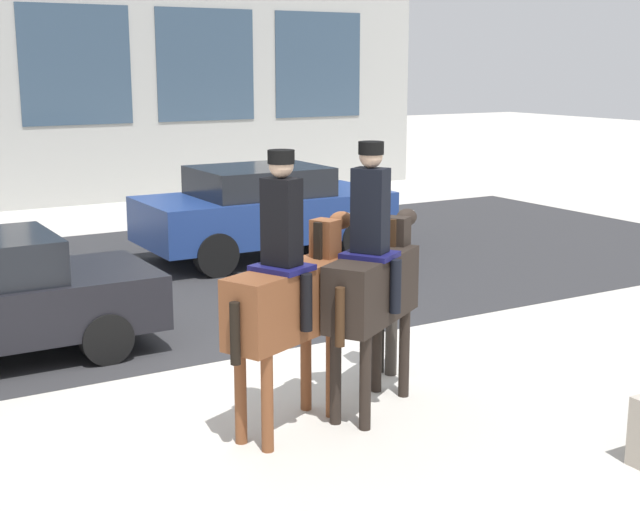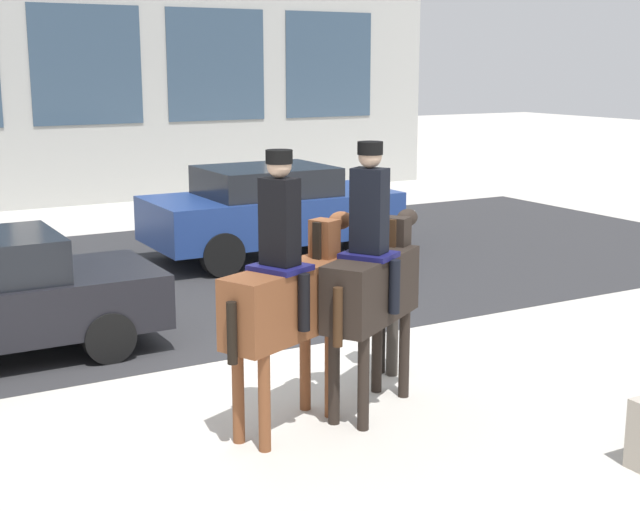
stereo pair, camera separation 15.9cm
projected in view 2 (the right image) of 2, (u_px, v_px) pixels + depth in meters
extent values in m
plane|color=beige|center=(261.00, 370.00, 10.01)|extent=(80.00, 80.00, 0.00)
cube|color=#2D2D30|center=(131.00, 281.00, 14.05)|extent=(22.57, 8.50, 0.01)
cube|color=#33475B|center=(87.00, 65.00, 21.03)|extent=(2.65, 0.02, 2.80)
cube|color=#33475B|center=(217.00, 65.00, 22.62)|extent=(2.65, 0.02, 2.80)
cube|color=#33475B|center=(329.00, 65.00, 24.20)|extent=(2.65, 0.02, 2.80)
cube|color=brown|center=(285.00, 303.00, 8.14)|extent=(1.43, 0.96, 0.65)
cylinder|color=brown|center=(305.00, 366.00, 8.78)|extent=(0.11, 0.11, 0.90)
cylinder|color=brown|center=(330.00, 372.00, 8.60)|extent=(0.11, 0.11, 0.90)
cylinder|color=brown|center=(238.00, 395.00, 8.00)|extent=(0.11, 0.11, 0.90)
cylinder|color=brown|center=(264.00, 403.00, 7.82)|extent=(0.11, 0.11, 0.90)
cube|color=brown|center=(324.00, 250.00, 8.52)|extent=(0.28, 0.30, 0.59)
cube|color=black|center=(317.00, 250.00, 8.43)|extent=(0.07, 0.09, 0.53)
ellipsoid|color=brown|center=(340.00, 220.00, 8.68)|extent=(0.35, 0.30, 0.18)
cube|color=silver|center=(346.00, 217.00, 8.74)|extent=(0.12, 0.09, 0.07)
cylinder|color=black|center=(232.00, 333.00, 7.59)|extent=(0.09, 0.09, 0.55)
cube|color=#14144C|center=(280.00, 268.00, 8.01)|extent=(0.57, 0.61, 0.05)
cube|color=black|center=(280.00, 222.00, 7.92)|extent=(0.33, 0.38, 0.78)
sphere|color=#D1A889|center=(279.00, 165.00, 7.81)|extent=(0.22, 0.22, 0.22)
cylinder|color=black|center=(279.00, 157.00, 7.80)|extent=(0.24, 0.24, 0.12)
cylinder|color=black|center=(258.00, 293.00, 8.23)|extent=(0.11, 0.11, 0.52)
cylinder|color=black|center=(304.00, 302.00, 7.91)|extent=(0.11, 0.11, 0.52)
cube|color=black|center=(371.00, 288.00, 8.60)|extent=(1.37, 1.09, 0.65)
cylinder|color=black|center=(377.00, 350.00, 9.25)|extent=(0.11, 0.11, 0.92)
cylinder|color=black|center=(404.00, 354.00, 9.11)|extent=(0.11, 0.11, 0.92)
cylinder|color=black|center=(334.00, 378.00, 8.42)|extent=(0.11, 0.11, 0.92)
cylinder|color=black|center=(363.00, 383.00, 8.28)|extent=(0.11, 0.11, 0.92)
cube|color=black|center=(397.00, 242.00, 9.03)|extent=(0.30, 0.31, 0.51)
cube|color=#382314|center=(392.00, 242.00, 8.93)|extent=(0.08, 0.09, 0.46)
ellipsoid|color=black|center=(407.00, 218.00, 9.22)|extent=(0.36, 0.33, 0.18)
cube|color=silver|center=(411.00, 215.00, 9.29)|extent=(0.12, 0.10, 0.07)
cylinder|color=#382314|center=(338.00, 317.00, 8.01)|extent=(0.09, 0.09, 0.55)
cube|color=#14144C|center=(369.00, 255.00, 8.47)|extent=(0.60, 0.62, 0.05)
cube|color=black|center=(369.00, 210.00, 8.38)|extent=(0.36, 0.39, 0.80)
sphere|color=#D1A889|center=(370.00, 156.00, 8.27)|extent=(0.22, 0.22, 0.22)
cylinder|color=black|center=(370.00, 148.00, 8.26)|extent=(0.24, 0.24, 0.12)
cylinder|color=black|center=(343.00, 280.00, 8.65)|extent=(0.11, 0.11, 0.52)
cylinder|color=black|center=(394.00, 287.00, 8.40)|extent=(0.11, 0.11, 0.52)
cylinder|color=#332D28|center=(392.00, 338.00, 9.76)|extent=(0.13, 0.13, 0.86)
cylinder|color=#332D28|center=(380.00, 335.00, 9.84)|extent=(0.13, 0.13, 0.86)
cube|color=#332D28|center=(387.00, 271.00, 9.64)|extent=(0.37, 0.46, 0.63)
sphere|color=#D1A889|center=(388.00, 233.00, 9.56)|extent=(0.20, 0.20, 0.20)
cube|color=#332D28|center=(389.00, 262.00, 9.29)|extent=(0.53, 0.32, 0.09)
cone|color=orange|center=(372.00, 268.00, 9.01)|extent=(0.18, 0.12, 0.04)
cylinder|color=black|center=(109.00, 337.00, 10.20)|extent=(0.60, 0.21, 0.60)
cylinder|color=black|center=(74.00, 305.00, 11.55)|extent=(0.60, 0.21, 0.60)
cube|color=navy|center=(272.00, 216.00, 15.68)|extent=(4.36, 1.99, 0.77)
cube|color=black|center=(266.00, 181.00, 15.49)|extent=(2.18, 1.75, 0.49)
cylinder|color=black|center=(364.00, 239.00, 15.63)|extent=(0.72, 0.24, 0.72)
cylinder|color=black|center=(314.00, 223.00, 17.19)|extent=(0.72, 0.24, 0.72)
cylinder|color=black|center=(222.00, 254.00, 14.33)|extent=(0.72, 0.24, 0.72)
cylinder|color=black|center=(182.00, 236.00, 15.89)|extent=(0.72, 0.24, 0.72)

